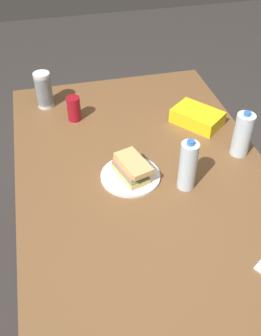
{
  "coord_description": "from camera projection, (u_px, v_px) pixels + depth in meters",
  "views": [
    {
      "loc": [
        1.18,
        -0.34,
        1.87
      ],
      "look_at": [
        0.03,
        -0.06,
        0.83
      ],
      "focal_mm": 41.46,
      "sensor_mm": 36.0,
      "label": 1
    }
  ],
  "objects": [
    {
      "name": "paper_plate",
      "position": [
        130.0,
        176.0,
        1.61
      ],
      "size": [
        0.25,
        0.25,
        0.01
      ],
      "primitive_type": "cylinder",
      "color": "white",
      "rests_on": "dining_table"
    },
    {
      "name": "dining_table",
      "position": [
        143.0,
        185.0,
        1.7
      ],
      "size": [
        1.61,
        1.06,
        0.78
      ],
      "color": "brown",
      "rests_on": "ground_plane"
    },
    {
      "name": "chip_bag",
      "position": [
        197.0,
        117.0,
        1.88
      ],
      "size": [
        0.27,
        0.26,
        0.07
      ],
      "primitive_type": "cube",
      "rotation": [
        0.0,
        0.0,
        3.81
      ],
      "color": "yellow",
      "rests_on": "dining_table"
    },
    {
      "name": "ground_plane",
      "position": [
        141.0,
        274.0,
        2.15
      ],
      "size": [
        8.0,
        8.0,
        0.0
      ],
      "primitive_type": "plane",
      "color": "#383330"
    },
    {
      "name": "sandwich",
      "position": [
        131.0,
        168.0,
        1.57
      ],
      "size": [
        0.2,
        0.15,
        0.08
      ],
      "color": "#DBB26B",
      "rests_on": "paper_plate"
    },
    {
      "name": "plastic_cup_stack",
      "position": [
        44.0,
        90.0,
        1.96
      ],
      "size": [
        0.08,
        0.08,
        0.18
      ],
      "color": "silver",
      "rests_on": "dining_table"
    },
    {
      "name": "soda_can_red",
      "position": [
        74.0,
        109.0,
        1.89
      ],
      "size": [
        0.07,
        0.07,
        0.12
      ],
      "primitive_type": "cylinder",
      "color": "maroon",
      "rests_on": "dining_table"
    },
    {
      "name": "water_bottle_spare",
      "position": [
        242.0,
        134.0,
        1.66
      ],
      "size": [
        0.08,
        0.08,
        0.21
      ],
      "color": "silver",
      "rests_on": "dining_table"
    },
    {
      "name": "water_bottle_tall",
      "position": [
        188.0,
        166.0,
        1.5
      ],
      "size": [
        0.07,
        0.07,
        0.23
      ],
      "color": "silver",
      "rests_on": "dining_table"
    }
  ]
}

